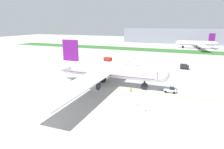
# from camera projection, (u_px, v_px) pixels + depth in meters

# --- Properties ---
(ground_plane) EXTENTS (600.00, 600.00, 0.00)m
(ground_plane) POSITION_uv_depth(u_px,v_px,m) (94.00, 86.00, 79.47)
(ground_plane) COLOR #ADAAA5
(ground_plane) RESTS_ON ground
(apron_taxi_line) EXTENTS (280.00, 0.36, 0.01)m
(apron_taxi_line) POSITION_uv_depth(u_px,v_px,m) (95.00, 85.00, 80.46)
(apron_taxi_line) COLOR yellow
(apron_taxi_line) RESTS_ON ground
(grass_median_strip) EXTENTS (320.00, 24.00, 0.10)m
(grass_median_strip) POSITION_uv_depth(u_px,v_px,m) (151.00, 50.00, 187.42)
(grass_median_strip) COLOR #2D6628
(grass_median_strip) RESTS_ON ground
(airliner_foreground) EXTENTS (50.70, 79.21, 18.23)m
(airliner_foreground) POSITION_uv_depth(u_px,v_px,m) (106.00, 71.00, 79.52)
(airliner_foreground) COLOR white
(airliner_foreground) RESTS_ON ground
(pushback_tug) EXTENTS (6.18, 2.35, 2.17)m
(pushback_tug) POSITION_uv_depth(u_px,v_px,m) (170.00, 90.00, 71.97)
(pushback_tug) COLOR white
(pushback_tug) RESTS_ON ground
(ground_crew_wingwalker_port) EXTENTS (0.58, 0.27, 1.66)m
(ground_crew_wingwalker_port) POSITION_uv_depth(u_px,v_px,m) (70.00, 95.00, 66.72)
(ground_crew_wingwalker_port) COLOR black
(ground_crew_wingwalker_port) RESTS_ON ground
(ground_crew_marshaller_front) EXTENTS (0.51, 0.50, 1.76)m
(ground_crew_marshaller_front) POSITION_uv_depth(u_px,v_px,m) (131.00, 89.00, 72.48)
(ground_crew_marshaller_front) COLOR black
(ground_crew_marshaller_front) RESTS_ON ground
(ground_crew_wingwalker_starboard) EXTENTS (0.59, 0.39, 1.76)m
(ground_crew_wingwalker_starboard) POSITION_uv_depth(u_px,v_px,m) (97.00, 81.00, 82.35)
(ground_crew_wingwalker_starboard) COLOR black
(ground_crew_wingwalker_starboard) RESTS_ON ground
(traffic_cone_near_nose) EXTENTS (0.36, 0.36, 0.58)m
(traffic_cone_near_nose) POSITION_uv_depth(u_px,v_px,m) (146.00, 110.00, 57.00)
(traffic_cone_near_nose) COLOR #F2590C
(traffic_cone_near_nose) RESTS_ON ground
(traffic_cone_port_wing) EXTENTS (0.36, 0.36, 0.58)m
(traffic_cone_port_wing) POSITION_uv_depth(u_px,v_px,m) (138.00, 104.00, 60.90)
(traffic_cone_port_wing) COLOR #F2590C
(traffic_cone_port_wing) RESTS_ON ground
(service_truck_baggage_loader) EXTENTS (5.33, 3.71, 3.01)m
(service_truck_baggage_loader) POSITION_uv_depth(u_px,v_px,m) (122.00, 58.00, 135.07)
(service_truck_baggage_loader) COLOR yellow
(service_truck_baggage_loader) RESTS_ON ground
(service_truck_fuel_bowser) EXTENTS (4.67, 2.90, 2.85)m
(service_truck_fuel_bowser) POSITION_uv_depth(u_px,v_px,m) (184.00, 66.00, 108.54)
(service_truck_fuel_bowser) COLOR black
(service_truck_fuel_bowser) RESTS_ON ground
(service_truck_catering_van) EXTENTS (6.39, 4.08, 2.65)m
(service_truck_catering_van) POSITION_uv_depth(u_px,v_px,m) (108.00, 59.00, 131.90)
(service_truck_catering_van) COLOR #B21E19
(service_truck_catering_van) RESTS_ON ground
(parked_airliner_far_left) EXTENTS (41.23, 64.75, 15.30)m
(parked_airliner_far_left) POSITION_uv_depth(u_px,v_px,m) (197.00, 43.00, 196.62)
(parked_airliner_far_left) COLOR white
(parked_airliner_far_left) RESTS_ON ground
(terminal_building) EXTENTS (131.05, 20.00, 18.00)m
(terminal_building) POSITION_uv_depth(u_px,v_px,m) (175.00, 36.00, 246.88)
(terminal_building) COLOR gray
(terminal_building) RESTS_ON ground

